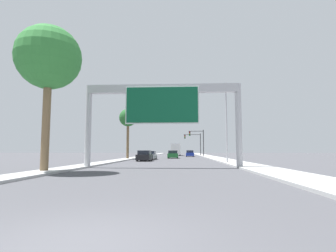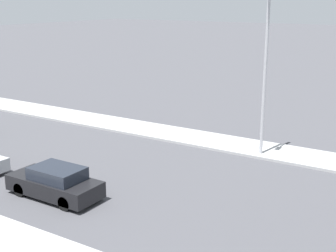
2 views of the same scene
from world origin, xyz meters
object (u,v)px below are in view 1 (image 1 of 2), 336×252
Objects in this scene: palm_tree_foreground at (49,59)px; traffic_light_near_intersection at (199,139)px; truck_box_primary at (176,150)px; car_mid_left at (173,155)px; car_near_left at (190,154)px; palm_tree_background at (128,119)px; traffic_light_mid_block at (195,141)px; street_lamp_right at (224,116)px; car_near_right at (150,155)px; car_far_left at (145,156)px; sign_gantry at (162,104)px.

traffic_light_near_intersection is at bearing 73.78° from palm_tree_foreground.
truck_box_primary is 56.68m from palm_tree_foreground.
car_near_left is (3.50, 12.62, 0.01)m from car_mid_left.
traffic_light_mid_block is at bearing 66.57° from palm_tree_background.
palm_tree_background reaches higher than car_mid_left.
palm_tree_foreground is at bearing -136.32° from street_lamp_right.
car_mid_left is 33.42m from palm_tree_foreground.
car_near_right is 31.14m from traffic_light_mid_block.
palm_tree_background is at bearing 119.02° from car_far_left.
palm_tree_background is (-13.00, -19.02, 2.61)m from traffic_light_near_intersection.
car_near_left is 26.19m from car_far_left.
car_mid_left is at bearing 61.12° from car_near_right.
palm_tree_foreground is at bearing -101.73° from car_far_left.
traffic_light_mid_block is at bearing -7.84° from truck_box_primary.
car_near_left is 46.29m from palm_tree_foreground.
car_far_left is at bearing -103.65° from traffic_light_mid_block.
truck_box_primary is at bearing 84.55° from car_far_left.
car_mid_left is at bearing -102.63° from traffic_light_mid_block.
car_far_left is (-3.50, 14.14, -4.71)m from sign_gantry.
traffic_light_near_intersection reaches higher than car_near_right.
car_near_right is 30.62m from truck_box_primary.
car_mid_left is 0.45× the size of street_lamp_right.
car_mid_left is 13.09m from car_near_left.
sign_gantry reaches higher than car_near_right.
sign_gantry reaches higher than car_mid_left.
truck_box_primary reaches higher than car_near_right.
sign_gantry is at bearing -128.09° from street_lamp_right.
car_far_left is 0.71× the size of traffic_light_near_intersection.
traffic_light_mid_block reaches higher than car_mid_left.
street_lamp_right is at bearing -88.10° from traffic_light_mid_block.
palm_tree_foreground is (-3.98, -19.16, 7.09)m from car_far_left.
traffic_light_near_intersection is 10.01m from traffic_light_mid_block.
car_far_left is 37.17m from traffic_light_mid_block.
car_far_left reaches higher than car_near_right.
car_near_left is at bearing -72.99° from truck_box_primary.
car_near_left is 0.48× the size of truck_box_primary.
palm_tree_foreground is (-7.48, -55.85, 6.13)m from truck_box_primary.
palm_tree_background reaches higher than truck_box_primary.
palm_tree_background is (-7.35, -5.68, 6.11)m from car_mid_left.
sign_gantry is 27.18m from car_mid_left.
car_mid_left is 11.12m from palm_tree_background.
truck_box_primary is (3.50, 36.68, 0.95)m from car_far_left.
car_near_right is 7.28m from palm_tree_background.
traffic_light_mid_block is (5.23, 23.34, 3.45)m from car_mid_left.
palm_tree_foreground is at bearing -90.28° from palm_tree_background.
traffic_light_near_intersection is at bearing 67.04° from car_mid_left.
street_lamp_right is (13.96, -12.65, -1.34)m from palm_tree_background.
car_mid_left is 0.51× the size of palm_tree_background.
truck_box_primary is at bearing 90.00° from car_mid_left.
palm_tree_foreground reaches higher than car_near_right.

